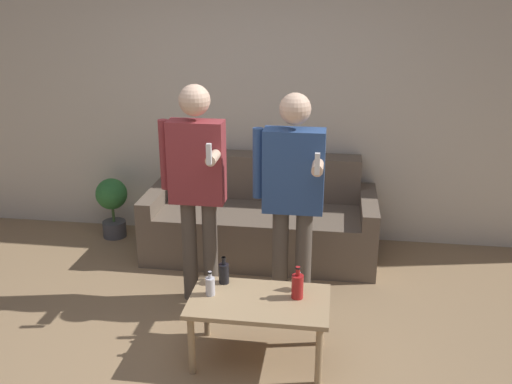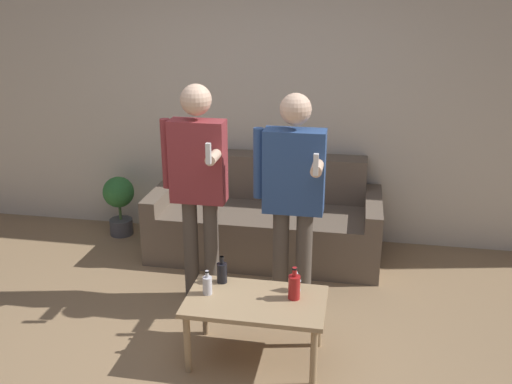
{
  "view_description": "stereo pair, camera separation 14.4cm",
  "coord_description": "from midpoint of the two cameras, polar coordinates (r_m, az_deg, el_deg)",
  "views": [
    {
      "loc": [
        0.83,
        -2.9,
        2.28
      ],
      "look_at": [
        0.31,
        0.77,
        0.95
      ],
      "focal_mm": 40.0,
      "sensor_mm": 36.0,
      "label": 1
    },
    {
      "loc": [
        0.97,
        -2.88,
        2.28
      ],
      "look_at": [
        0.31,
        0.77,
        0.95
      ],
      "focal_mm": 40.0,
      "sensor_mm": 36.0,
      "label": 2
    }
  ],
  "objects": [
    {
      "name": "person_standing_left",
      "position": [
        4.14,
        -6.96,
        1.41
      ],
      "size": [
        0.47,
        0.42,
        1.66
      ],
      "color": "brown",
      "rests_on": "ground_plane"
    },
    {
      "name": "wine_glass_near",
      "position": [
        3.7,
        3.1,
        -8.23
      ],
      "size": [
        0.08,
        0.08,
        0.16
      ],
      "color": "silver",
      "rests_on": "coffee_table"
    },
    {
      "name": "bottle_green",
      "position": [
        3.81,
        -4.33,
        -8.06
      ],
      "size": [
        0.07,
        0.07,
        0.19
      ],
      "color": "black",
      "rests_on": "coffee_table"
    },
    {
      "name": "bottle_dark",
      "position": [
        3.63,
        3.02,
        -9.34
      ],
      "size": [
        0.08,
        0.08,
        0.22
      ],
      "color": "#B21E1E",
      "rests_on": "coffee_table"
    },
    {
      "name": "wall_back",
      "position": [
        5.29,
        -1.81,
        9.6
      ],
      "size": [
        8.0,
        0.06,
        2.7
      ],
      "color": "beige",
      "rests_on": "ground_plane"
    },
    {
      "name": "couch",
      "position": [
        5.14,
        -0.25,
        -2.84
      ],
      "size": [
        2.02,
        0.87,
        0.85
      ],
      "color": "#6B5B4C",
      "rests_on": "ground_plane"
    },
    {
      "name": "coffee_table",
      "position": [
        3.67,
        -0.84,
        -11.44
      ],
      "size": [
        0.88,
        0.52,
        0.43
      ],
      "color": "tan",
      "rests_on": "ground_plane"
    },
    {
      "name": "person_standing_right",
      "position": [
        4.0,
        2.64,
        0.38
      ],
      "size": [
        0.5,
        0.42,
        1.63
      ],
      "color": "brown",
      "rests_on": "ground_plane"
    },
    {
      "name": "bottle_orange",
      "position": [
        3.68,
        -5.73,
        -9.3
      ],
      "size": [
        0.06,
        0.06,
        0.16
      ],
      "color": "silver",
      "rests_on": "coffee_table"
    },
    {
      "name": "ground_plane",
      "position": [
        3.79,
        -7.69,
        -17.45
      ],
      "size": [
        16.0,
        16.0,
        0.0
      ],
      "primitive_type": "plane",
      "color": "#997A56"
    },
    {
      "name": "potted_plant",
      "position": [
        5.62,
        -14.91,
        -0.97
      ],
      "size": [
        0.3,
        0.3,
        0.59
      ],
      "color": "#4C4C51",
      "rests_on": "ground_plane"
    }
  ]
}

